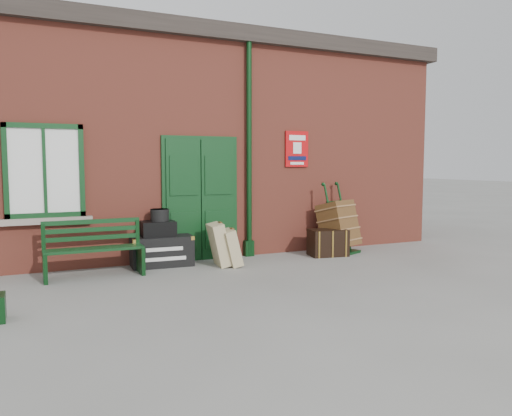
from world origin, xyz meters
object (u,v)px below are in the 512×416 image
bench (94,247)px  dark_trunk (328,243)px  porter_trolley (339,226)px  houdini_trunk (161,251)px

bench → dark_trunk: size_ratio=2.12×
porter_trolley → houdini_trunk: bearing=154.6°
porter_trolley → dark_trunk: 0.52m
houdini_trunk → dark_trunk: 3.16m
bench → houdini_trunk: (1.17, 0.39, -0.20)m
houdini_trunk → dark_trunk: size_ratio=1.48×
porter_trolley → dark_trunk: porter_trolley is taller
bench → porter_trolley: 4.70m
porter_trolley → dark_trunk: bearing=-172.9°
bench → houdini_trunk: bench is taller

